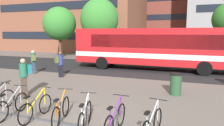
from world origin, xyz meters
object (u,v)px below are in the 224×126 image
(parked_bicycle_silver_9, at_px, (152,125))
(street_tree_0, at_px, (60,24))
(commuter_teal_pack_3, at_px, (24,75))
(parked_bicycle_orange_6, at_px, (61,111))
(city_bus, at_px, (151,47))
(commuter_olive_pack_0, at_px, (33,60))
(trash_bin, at_px, (176,84))
(parked_bicycle_silver_4, at_px, (12,106))
(commuter_olive_pack_4, at_px, (60,63))
(parked_bicycle_yellow_5, at_px, (36,108))
(street_tree_1, at_px, (99,19))
(parked_bicycle_white_7, at_px, (85,117))
(parked_bicycle_purple_8, at_px, (115,120))

(parked_bicycle_silver_9, height_order, street_tree_0, street_tree_0)
(commuter_teal_pack_3, xyz_separation_m, street_tree_0, (-7.05, 13.45, 2.87))
(parked_bicycle_silver_9, bearing_deg, parked_bicycle_orange_6, 98.52)
(parked_bicycle_orange_6, distance_m, commuter_teal_pack_3, 3.72)
(city_bus, bearing_deg, commuter_olive_pack_0, 31.54)
(trash_bin, bearing_deg, parked_bicycle_silver_4, -138.50)
(parked_bicycle_silver_4, bearing_deg, commuter_olive_pack_4, 12.00)
(parked_bicycle_silver_9, xyz_separation_m, commuter_teal_pack_3, (-6.08, 1.95, 0.62))
(parked_bicycle_silver_9, relative_size, trash_bin, 1.66)
(parked_bicycle_silver_9, bearing_deg, parked_bicycle_yellow_5, 99.59)
(parked_bicycle_orange_6, height_order, commuter_olive_pack_4, commuter_olive_pack_4)
(parked_bicycle_orange_6, height_order, street_tree_1, street_tree_1)
(parked_bicycle_silver_4, xyz_separation_m, commuter_olive_pack_0, (-4.52, 6.46, 0.57))
(parked_bicycle_silver_4, relative_size, parked_bicycle_white_7, 1.02)
(parked_bicycle_yellow_5, distance_m, parked_bicycle_orange_6, 0.95)
(city_bus, distance_m, commuter_olive_pack_0, 8.78)
(commuter_teal_pack_3, height_order, trash_bin, commuter_teal_pack_3)
(parked_bicycle_white_7, xyz_separation_m, parked_bicycle_purple_8, (0.93, 0.09, 0.00))
(parked_bicycle_purple_8, height_order, street_tree_1, street_tree_1)
(commuter_teal_pack_3, xyz_separation_m, commuter_olive_pack_4, (-0.84, 4.07, -0.04))
(parked_bicycle_purple_8, xyz_separation_m, parked_bicycle_silver_9, (1.06, -0.01, 0.00))
(city_bus, distance_m, parked_bicycle_silver_9, 11.11)
(commuter_teal_pack_3, relative_size, street_tree_0, 0.30)
(parked_bicycle_purple_8, bearing_deg, parked_bicycle_silver_4, 93.37)
(city_bus, relative_size, parked_bicycle_purple_8, 6.99)
(city_bus, xyz_separation_m, commuter_olive_pack_4, (-5.08, -4.85, -0.81))
(parked_bicycle_yellow_5, distance_m, commuter_olive_pack_4, 6.76)
(street_tree_0, bearing_deg, parked_bicycle_purple_8, -51.88)
(commuter_olive_pack_4, height_order, street_tree_1, street_tree_1)
(commuter_olive_pack_0, bearing_deg, parked_bicycle_yellow_5, 177.18)
(parked_bicycle_silver_4, bearing_deg, street_tree_1, 6.21)
(city_bus, height_order, commuter_olive_pack_4, city_bus)
(parked_bicycle_white_7, distance_m, street_tree_1, 18.78)
(street_tree_1, bearing_deg, parked_bicycle_yellow_5, -73.71)
(city_bus, bearing_deg, street_tree_0, -21.34)
(parked_bicycle_silver_4, relative_size, parked_bicycle_yellow_5, 1.00)
(parked_bicycle_silver_4, relative_size, commuter_teal_pack_3, 0.99)
(parked_bicycle_purple_8, distance_m, street_tree_1, 19.06)
(trash_bin, bearing_deg, commuter_olive_pack_4, 168.16)
(parked_bicycle_yellow_5, relative_size, parked_bicycle_white_7, 1.02)
(city_bus, xyz_separation_m, commuter_olive_pack_0, (-7.49, -4.51, -0.82))
(trash_bin, xyz_separation_m, street_tree_0, (-13.50, 10.90, 3.36))
(commuter_teal_pack_3, bearing_deg, commuter_olive_pack_4, -125.68)
(parked_bicycle_orange_6, bearing_deg, parked_bicycle_yellow_5, 77.77)
(parked_bicycle_silver_4, bearing_deg, city_bus, -22.18)
(commuter_olive_pack_4, xyz_separation_m, trash_bin, (7.29, -1.53, -0.44))
(city_bus, distance_m, parked_bicycle_purple_8, 10.98)
(parked_bicycle_orange_6, distance_m, parked_bicycle_silver_9, 2.93)
(parked_bicycle_white_7, bearing_deg, parked_bicycle_silver_4, 76.12)
(parked_bicycle_yellow_5, distance_m, parked_bicycle_silver_9, 3.88)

